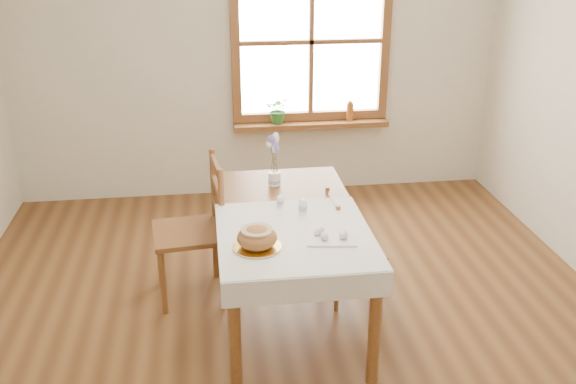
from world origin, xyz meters
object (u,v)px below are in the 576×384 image
Objects in this scene: chair_left at (188,230)px; bread_plate at (257,247)px; dining_table at (288,226)px; flower_vase at (274,180)px; chair_right at (355,247)px.

chair_left reaches higher than bread_plate.
dining_table is 16.83× the size of flower_vase.
chair_left is at bearing 79.09° from chair_right.
chair_right is 2.95× the size of bread_plate.
dining_table is at bearing -86.02° from flower_vase.
bread_plate is (0.41, -0.80, 0.26)m from chair_left.
chair_right is at bearing 74.49° from chair_left.
dining_table is 0.75m from chair_left.
chair_right is 1.02m from bread_plate.
chair_left is 1.15m from chair_right.
bread_plate is 2.80× the size of flower_vase.
flower_vase reaches higher than bread_plate.
bread_plate is at bearing -117.34° from dining_table.
dining_table is 6.01× the size of bread_plate.
bread_plate is (-0.24, -0.45, 0.10)m from dining_table.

